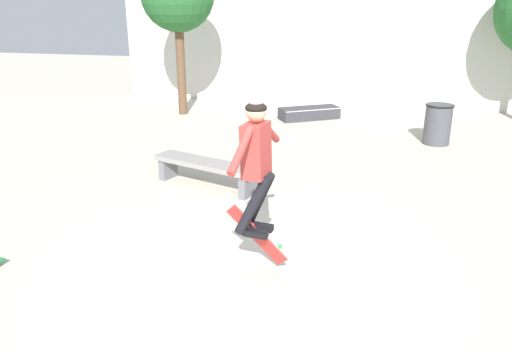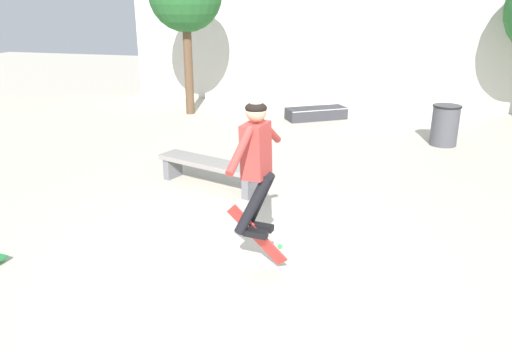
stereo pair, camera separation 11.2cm
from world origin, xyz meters
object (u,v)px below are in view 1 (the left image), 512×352
(trash_bin, at_px, (438,123))
(skateboard_flipping, at_px, (257,235))
(park_bench, at_px, (206,168))
(skate_ledge, at_px, (309,113))
(skater, at_px, (256,157))

(trash_bin, bearing_deg, skateboard_flipping, -112.59)
(trash_bin, bearing_deg, park_bench, -137.49)
(park_bench, xyz_separation_m, skate_ledge, (0.98, 5.28, -0.18))
(skate_ledge, bearing_deg, skater, -118.91)
(park_bench, distance_m, skater, 3.07)
(trash_bin, xyz_separation_m, skater, (-2.47, -6.08, 0.93))
(park_bench, relative_size, skater, 1.31)
(park_bench, bearing_deg, skateboard_flipping, -40.75)
(skate_ledge, bearing_deg, trash_bin, -62.22)
(skate_ledge, distance_m, skater, 7.88)
(skate_ledge, relative_size, skateboard_flipping, 2.15)
(skater, bearing_deg, skate_ledge, 101.21)
(park_bench, xyz_separation_m, trash_bin, (3.91, 3.59, 0.12))
(park_bench, height_order, skateboard_flipping, skateboard_flipping)
(skater, bearing_deg, park_bench, 127.79)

